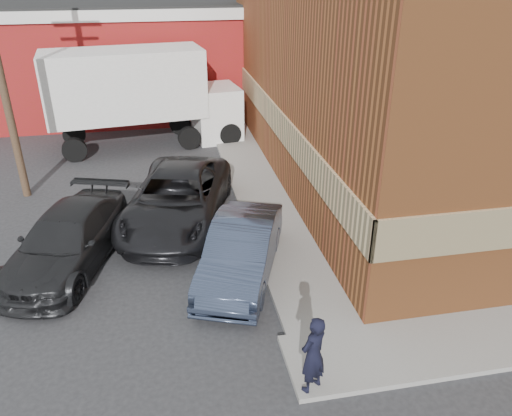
{
  "coord_description": "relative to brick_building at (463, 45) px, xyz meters",
  "views": [
    {
      "loc": [
        -2.57,
        -8.25,
        7.49
      ],
      "look_at": [
        -0.27,
        3.69,
        1.42
      ],
      "focal_mm": 35.0,
      "sensor_mm": 36.0,
      "label": 1
    }
  ],
  "objects": [
    {
      "name": "box_truck",
      "position": [
        -11.69,
        4.65,
        -2.27
      ],
      "size": [
        8.73,
        3.6,
        4.18
      ],
      "rotation": [
        0.0,
        0.0,
        0.13
      ],
      "color": "white",
      "rests_on": "ground"
    },
    {
      "name": "ground",
      "position": [
        -8.5,
        -9.0,
        -4.68
      ],
      "size": [
        90.0,
        90.0,
        0.0
      ],
      "primitive_type": "plane",
      "color": "#28282B",
      "rests_on": "ground"
    },
    {
      "name": "brick_building",
      "position": [
        0.0,
        0.0,
        0.0
      ],
      "size": [
        14.25,
        18.25,
        9.36
      ],
      "color": "brown",
      "rests_on": "ground"
    },
    {
      "name": "sedan",
      "position": [
        -9.36,
        -6.35,
        -3.93
      ],
      "size": [
        3.08,
        4.82,
        1.5
      ],
      "primitive_type": "imported",
      "rotation": [
        0.0,
        0.0,
        -0.36
      ],
      "color": "#303A50",
      "rests_on": "ground"
    },
    {
      "name": "suv_b",
      "position": [
        -13.84,
        -4.92,
        -3.93
      ],
      "size": [
        3.57,
        5.55,
        1.5
      ],
      "primitive_type": "imported",
      "rotation": [
        0.0,
        0.0,
        -0.31
      ],
      "color": "black",
      "rests_on": "ground"
    },
    {
      "name": "man",
      "position": [
        -8.7,
        -10.55,
        -3.73
      ],
      "size": [
        0.72,
        0.66,
        1.66
      ],
      "primitive_type": "imported",
      "rotation": [
        0.0,
        0.0,
        3.7
      ],
      "color": "black",
      "rests_on": "sidewalk_south"
    },
    {
      "name": "sidewalk_west",
      "position": [
        -7.9,
        0.0,
        -4.62
      ],
      "size": [
        1.8,
        18.0,
        0.12
      ],
      "primitive_type": "cube",
      "color": "gray",
      "rests_on": "ground"
    },
    {
      "name": "suv_a",
      "position": [
        -10.82,
        -3.05,
        -3.85
      ],
      "size": [
        4.23,
        6.53,
        1.67
      ],
      "primitive_type": "imported",
      "rotation": [
        0.0,
        0.0,
        -0.26
      ],
      "color": "black",
      "rests_on": "ground"
    },
    {
      "name": "warehouse",
      "position": [
        -14.5,
        11.0,
        -1.87
      ],
      "size": [
        16.3,
        8.3,
        5.6
      ],
      "color": "maroon",
      "rests_on": "ground"
    }
  ]
}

